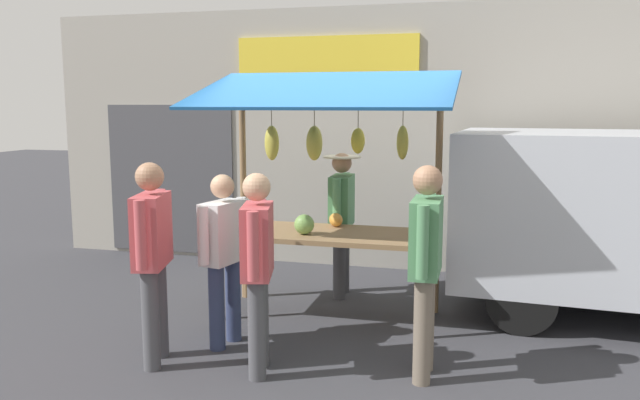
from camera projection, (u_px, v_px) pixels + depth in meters
ground_plane at (327, 316)px, 6.58m from camera, size 40.00×40.00×0.00m
street_backdrop at (364, 139)px, 8.44m from camera, size 9.00×0.30×3.40m
market_stall at (327, 166)px, 6.38m from camera, size 2.50×1.46×2.50m
vendor_with_sunhat at (342, 212)px, 7.16m from camera, size 0.42×0.69×1.62m
shopper_in_striped_shirt at (258, 259)px, 5.06m from camera, size 0.33×0.68×1.63m
shopper_with_shopping_bag at (152, 248)px, 5.24m from camera, size 0.34×0.70×1.69m
shopper_in_grey_tee at (426, 256)px, 4.97m from camera, size 0.23×0.72×1.70m
shopper_with_ponytail at (224, 249)px, 5.67m from camera, size 0.31×0.66×1.55m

